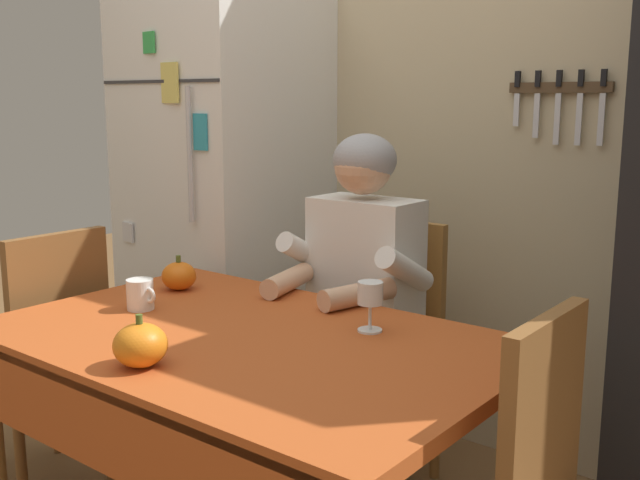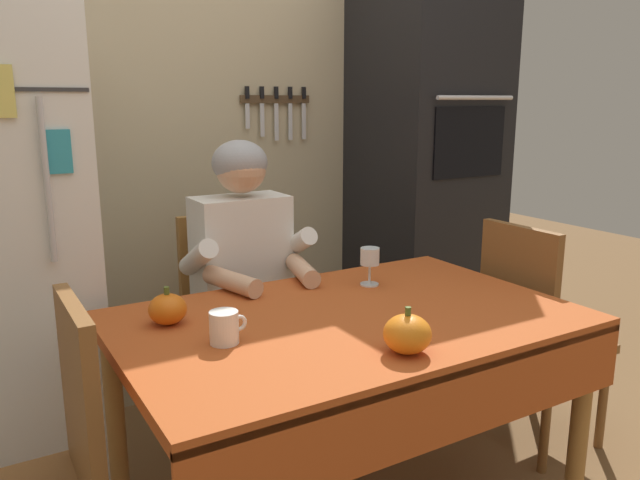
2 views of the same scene
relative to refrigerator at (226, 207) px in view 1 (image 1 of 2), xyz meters
name	(u,v)px [view 1 (image 1 of 2)]	position (x,y,z in m)	size (l,w,h in m)	color
back_wall_assembly	(485,114)	(1.00, 0.39, 0.40)	(3.70, 0.13, 2.60)	#BCAD89
refrigerator	(226,207)	(0.00, 0.00, 0.00)	(0.68, 0.71, 1.80)	white
dining_table	(241,367)	(0.95, -0.88, -0.24)	(1.40, 0.90, 0.74)	#9E6B33
chair_behind_person	(384,339)	(0.88, -0.09, -0.39)	(0.40, 0.40, 0.93)	#9E6B33
seated_person	(353,288)	(0.88, -0.28, -0.16)	(0.47, 0.55, 1.25)	#38384C
chair_left_side	(46,351)	(0.05, -0.91, -0.39)	(0.40, 0.40, 0.93)	brown
coffee_mug	(141,294)	(0.54, -0.88, -0.11)	(0.11, 0.08, 0.09)	white
wine_glass	(370,296)	(1.19, -0.63, -0.06)	(0.07, 0.07, 0.14)	white
pumpkin_large	(179,276)	(0.45, -0.66, -0.11)	(0.11, 0.11, 0.11)	orange
pumpkin_medium	(140,345)	(0.92, -1.19, -0.11)	(0.13, 0.13, 0.13)	orange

